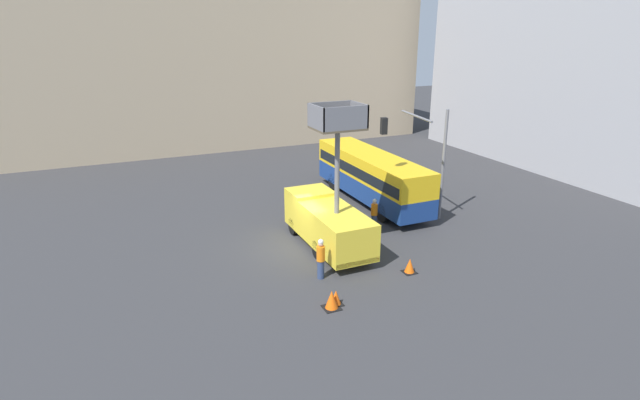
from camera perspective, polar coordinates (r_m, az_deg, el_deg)
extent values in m
plane|color=#333335|center=(25.97, -2.68, -5.42)|extent=(120.00, 120.00, 0.00)
cube|color=tan|center=(49.99, -14.61, 14.18)|extent=(44.00, 10.00, 13.97)
cube|color=#9E9EA3|center=(45.00, 29.32, 14.17)|extent=(10.00, 28.00, 17.45)
cube|color=yellow|center=(27.41, -1.12, -0.86)|extent=(2.29, 1.99, 2.00)
cube|color=yellow|center=(24.63, 1.89, -3.45)|extent=(2.29, 4.64, 1.82)
cube|color=red|center=(23.11, 4.34, -7.16)|extent=(2.24, 0.10, 0.24)
cylinder|color=black|center=(27.41, -3.02, -3.02)|extent=(0.30, 0.92, 0.92)
cylinder|color=black|center=(28.13, 0.76, -2.40)|extent=(0.30, 0.92, 0.92)
cylinder|color=black|center=(24.60, -0.23, -5.68)|extent=(0.30, 0.92, 0.92)
cylinder|color=black|center=(25.39, 3.90, -4.90)|extent=(0.30, 0.92, 0.92)
cylinder|color=slate|center=(23.65, 1.97, 3.21)|extent=(0.24, 0.24, 4.12)
cube|color=brown|center=(23.16, 2.03, 8.23)|extent=(2.26, 1.78, 0.10)
cube|color=slate|center=(22.61, -0.48, 9.45)|extent=(0.08, 1.78, 1.05)
cube|color=slate|center=(23.56, 4.47, 9.78)|extent=(0.08, 1.78, 1.05)
cube|color=slate|center=(23.82, 1.14, 9.94)|extent=(2.26, 0.08, 1.05)
cube|color=slate|center=(22.31, 3.01, 9.29)|extent=(2.26, 0.08, 1.05)
cube|color=navy|center=(32.44, 5.86, 1.63)|extent=(2.51, 10.87, 1.21)
cube|color=yellow|center=(32.07, 5.94, 3.92)|extent=(2.51, 10.87, 1.48)
cube|color=black|center=(32.13, 5.93, 3.54)|extent=(2.53, 10.43, 0.65)
cylinder|color=black|center=(34.95, 1.53, 2.12)|extent=(0.30, 1.13, 1.13)
cylinder|color=black|center=(35.92, 4.71, 2.53)|extent=(0.30, 1.13, 1.13)
cylinder|color=black|center=(29.34, 7.20, -1.41)|extent=(0.30, 1.13, 1.13)
cylinder|color=black|center=(30.49, 10.76, -0.80)|extent=(0.30, 1.13, 1.13)
cylinder|color=slate|center=(29.61, 13.88, 3.81)|extent=(0.18, 0.18, 6.49)
cylinder|color=slate|center=(28.15, 10.95, 9.39)|extent=(0.73, 3.72, 0.13)
cube|color=black|center=(27.49, 7.32, 8.40)|extent=(0.37, 0.37, 0.90)
sphere|color=red|center=(27.44, 7.34, 8.91)|extent=(0.20, 0.20, 0.20)
cylinder|color=navy|center=(22.74, 0.08, -7.93)|extent=(0.32, 0.32, 0.88)
cylinder|color=orange|center=(22.39, 0.09, -6.14)|extent=(0.38, 0.38, 0.70)
sphere|color=tan|center=(22.19, 0.09, -5.05)|extent=(0.24, 0.24, 0.24)
sphere|color=white|center=(22.15, 0.09, -4.80)|extent=(0.25, 0.25, 0.25)
cylinder|color=navy|center=(28.36, 6.18, -2.46)|extent=(0.32, 0.32, 0.80)
cylinder|color=orange|center=(28.11, 6.23, -1.09)|extent=(0.38, 0.38, 0.64)
sphere|color=tan|center=(27.96, 6.26, -0.27)|extent=(0.22, 0.22, 0.22)
sphere|color=white|center=(27.93, 6.27, -0.08)|extent=(0.23, 0.23, 0.23)
cube|color=black|center=(20.96, 1.82, -11.79)|extent=(0.56, 0.56, 0.03)
cone|color=#F25B0F|center=(20.81, 1.83, -11.06)|extent=(0.45, 0.45, 0.64)
cube|color=black|center=(20.71, 1.33, -12.21)|extent=(0.69, 0.69, 0.03)
cone|color=#F25B0F|center=(20.52, 1.34, -11.30)|extent=(0.55, 0.55, 0.79)
cube|color=black|center=(23.80, 10.17, -8.10)|extent=(0.60, 0.60, 0.03)
cone|color=#F25B0F|center=(23.65, 10.21, -7.39)|extent=(0.48, 0.48, 0.69)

